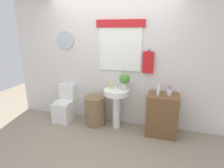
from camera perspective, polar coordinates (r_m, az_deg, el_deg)
ground_plane at (r=3.27m, az=-5.67°, el=-19.36°), size 8.00×8.00×0.00m
back_wall at (r=3.80m, az=0.38°, el=7.23°), size 4.40×0.18×2.60m
toilet at (r=4.23m, az=-13.98°, el=-6.59°), size 0.38×0.51×0.78m
laundry_hamper at (r=3.91m, az=-5.24°, el=-8.10°), size 0.41×0.41×0.59m
pedestal_sink at (r=3.66m, az=1.38°, el=-4.78°), size 0.50×0.50×0.79m
faucet at (r=3.69m, az=1.90°, el=-0.44°), size 0.03×0.03×0.10m
wooden_cabinet at (r=3.63m, az=14.96°, el=-9.01°), size 0.55×0.44×0.77m
soap_bottle at (r=3.65m, az=-0.20°, el=-0.10°), size 0.05×0.05×0.17m
potted_plant at (r=3.57m, az=3.85°, el=1.16°), size 0.20×0.20×0.31m
lotion_bottle at (r=3.42m, az=13.89°, el=-1.75°), size 0.05×0.05×0.20m
toothbrush_cup at (r=3.49m, az=17.08°, el=-2.43°), size 0.08×0.08×0.19m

